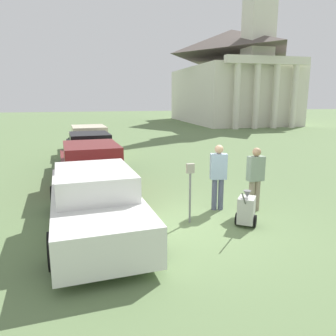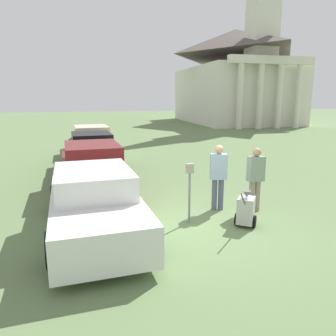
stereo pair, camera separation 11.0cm
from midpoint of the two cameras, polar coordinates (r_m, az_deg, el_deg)
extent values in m
plane|color=#607A4C|center=(7.93, 5.95, -9.44)|extent=(120.00, 120.00, 0.00)
cube|color=silver|center=(7.51, -13.08, -6.48)|extent=(2.15, 5.09, 0.73)
cube|color=silver|center=(7.14, -13.17, -2.23)|extent=(1.71, 2.20, 0.52)
cylinder|color=black|center=(9.02, -19.48, -5.10)|extent=(0.23, 0.69, 0.68)
cylinder|color=black|center=(9.13, -8.54, -4.30)|extent=(0.23, 0.69, 0.68)
cylinder|color=black|center=(6.14, -19.82, -13.45)|extent=(0.23, 0.69, 0.68)
cylinder|color=black|center=(6.30, -3.54, -12.01)|extent=(0.23, 0.69, 0.68)
cube|color=maroon|center=(10.70, -13.43, -0.80)|extent=(2.23, 5.37, 0.75)
cube|color=maroon|center=(10.37, -13.51, 2.51)|extent=(1.77, 2.32, 0.58)
cylinder|color=black|center=(12.30, -18.21, -0.45)|extent=(0.23, 0.69, 0.68)
cylinder|color=black|center=(12.42, -9.97, 0.11)|extent=(0.23, 0.69, 0.68)
cylinder|color=black|center=(9.15, -18.00, -4.75)|extent=(0.23, 0.69, 0.68)
cylinder|color=black|center=(9.32, -6.96, -3.92)|extent=(0.23, 0.69, 0.68)
cube|color=black|center=(14.35, -13.63, 2.54)|extent=(2.14, 4.76, 0.74)
cube|color=black|center=(14.08, -13.69, 4.90)|extent=(1.72, 2.06, 0.50)
cylinder|color=black|center=(15.76, -17.22, 2.42)|extent=(0.24, 0.74, 0.73)
cylinder|color=black|center=(15.89, -10.91, 2.83)|extent=(0.24, 0.74, 0.73)
cylinder|color=black|center=(12.93, -16.87, 0.36)|extent=(0.24, 0.74, 0.73)
cylinder|color=black|center=(13.09, -9.22, 0.88)|extent=(0.24, 0.74, 0.73)
cube|color=beige|center=(17.45, -13.73, 4.16)|extent=(2.25, 5.33, 0.71)
cube|color=beige|center=(17.17, -13.78, 6.18)|extent=(1.79, 2.31, 0.56)
cylinder|color=black|center=(19.03, -16.84, 4.04)|extent=(0.23, 0.72, 0.70)
cylinder|color=black|center=(19.16, -11.43, 4.38)|extent=(0.23, 0.72, 0.70)
cylinder|color=black|center=(15.84, -16.44, 2.47)|extent=(0.23, 0.72, 0.70)
cylinder|color=black|center=(16.00, -9.97, 2.88)|extent=(0.23, 0.72, 0.70)
cylinder|color=slate|center=(7.72, 3.43, -5.25)|extent=(0.05, 0.05, 1.21)
cube|color=gray|center=(7.53, 3.50, -0.06)|extent=(0.18, 0.09, 0.22)
cylinder|color=#515670|center=(8.74, 8.82, -4.53)|extent=(0.14, 0.14, 0.84)
cylinder|color=#515670|center=(8.71, 7.72, -4.56)|extent=(0.14, 0.14, 0.84)
cube|color=#99B2CC|center=(8.54, 8.42, 0.28)|extent=(0.46, 0.30, 0.66)
sphere|color=tan|center=(8.46, 8.52, 3.23)|extent=(0.23, 0.23, 0.23)
cylinder|color=gray|center=(8.89, 14.90, -4.62)|extent=(0.14, 0.14, 0.81)
cylinder|color=gray|center=(8.80, 13.96, -4.74)|extent=(0.14, 0.14, 0.81)
cube|color=gray|center=(8.66, 14.69, -0.09)|extent=(0.43, 0.24, 0.64)
sphere|color=tan|center=(8.58, 14.84, 2.71)|extent=(0.22, 0.22, 0.22)
cube|color=#B2B2AD|center=(7.79, 13.09, -7.11)|extent=(0.55, 0.57, 0.60)
cone|color=#59595B|center=(7.67, 13.23, -4.43)|extent=(0.18, 0.18, 0.16)
cylinder|color=#4C4C4C|center=(7.22, 12.66, -5.30)|extent=(0.37, 0.50, 0.43)
cylinder|color=black|center=(7.90, 11.48, -8.63)|extent=(0.20, 0.26, 0.28)
cylinder|color=black|center=(7.85, 14.53, -8.94)|extent=(0.20, 0.26, 0.28)
cube|color=silver|center=(39.30, 10.47, 12.32)|extent=(9.74, 15.19, 6.07)
pyramid|color=#564C47|center=(39.73, 10.82, 20.66)|extent=(9.94, 15.50, 2.73)
cylinder|color=silver|center=(30.63, 11.77, 12.02)|extent=(0.56, 0.56, 5.77)
cylinder|color=silver|center=(31.51, 15.03, 11.87)|extent=(0.56, 0.56, 5.77)
cylinder|color=silver|center=(32.49, 18.11, 11.69)|extent=(0.56, 0.56, 5.77)
cylinder|color=silver|center=(33.55, 21.00, 11.49)|extent=(0.56, 0.56, 5.77)
cube|color=silver|center=(32.15, 16.97, 17.54)|extent=(8.28, 0.70, 0.70)
cube|color=silver|center=(34.68, 15.54, 24.73)|extent=(2.40, 2.40, 9.06)
camera|label=1|loc=(0.05, -90.37, -0.08)|focal=35.00mm
camera|label=2|loc=(0.05, 89.63, 0.08)|focal=35.00mm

